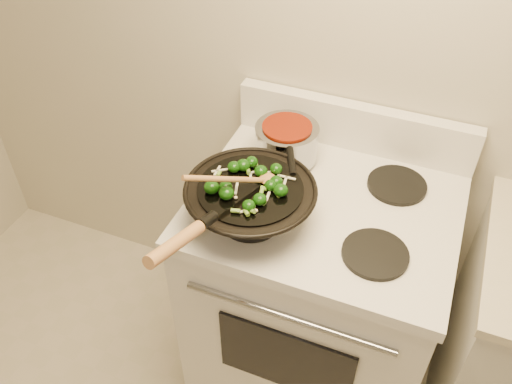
% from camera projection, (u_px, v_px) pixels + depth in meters
% --- Properties ---
extents(stove, '(0.78, 0.67, 1.08)m').
position_uv_depth(stove, '(315.00, 295.00, 1.91)').
color(stove, white).
rests_on(stove, ground).
extents(wok, '(0.37, 0.61, 0.24)m').
position_uv_depth(wok, '(250.00, 202.00, 1.50)').
color(wok, black).
rests_on(wok, stove).
extents(stirfry, '(0.23, 0.22, 0.04)m').
position_uv_depth(stirfry, '(250.00, 182.00, 1.46)').
color(stirfry, '#0E3708').
rests_on(stirfry, wok).
extents(wooden_spoon, '(0.20, 0.23, 0.12)m').
position_uv_depth(wooden_spoon, '(245.00, 179.00, 1.43)').
color(wooden_spoon, '#A87342').
rests_on(wooden_spoon, wok).
extents(saucepan, '(0.20, 0.31, 0.12)m').
position_uv_depth(saucepan, '(287.00, 142.00, 1.71)').
color(saucepan, '#96989E').
rests_on(saucepan, stove).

